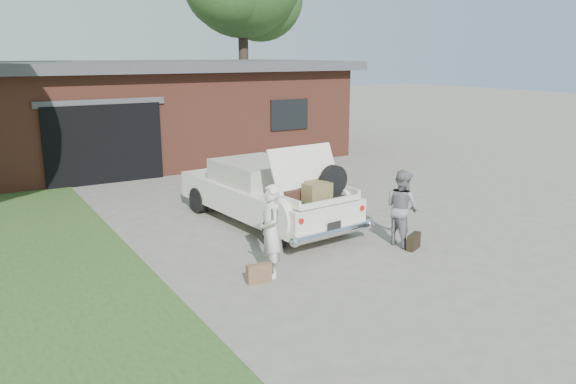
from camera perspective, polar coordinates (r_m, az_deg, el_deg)
ground at (r=10.01m, az=1.79°, el=-6.83°), size 90.00×90.00×0.00m
house at (r=20.35m, az=-13.72°, el=8.20°), size 12.80×7.80×3.30m
sedan at (r=11.94m, az=-2.30°, el=-0.02°), size 2.17×4.72×1.82m
woman_left at (r=9.05m, az=-1.73°, el=-3.97°), size 0.50×0.63×1.53m
woman_right at (r=10.76m, az=11.50°, el=-1.58°), size 0.57×0.72×1.45m
suitcase_left at (r=8.99m, az=-2.97°, el=-8.26°), size 0.41×0.17×0.31m
suitcase_right at (r=10.71m, az=12.66°, el=-4.92°), size 0.40×0.28×0.30m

